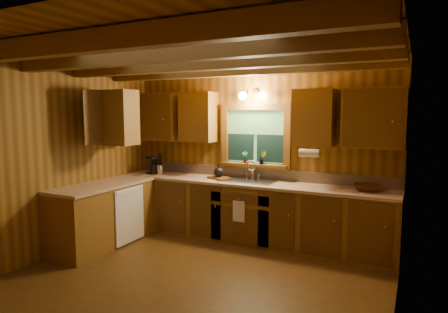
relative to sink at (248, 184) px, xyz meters
name	(u,v)px	position (x,y,z in m)	size (l,w,h in m)	color
room	(192,168)	(0.00, -1.60, 0.44)	(4.20, 4.20, 4.20)	#4E3213
ceiling_beams	(191,58)	(0.00, -1.60, 1.63)	(4.20, 2.54, 0.18)	brown
base_cabinets	(209,213)	(-0.49, -0.32, -0.43)	(4.20, 2.22, 0.86)	brown
countertop	(210,183)	(-0.48, -0.31, 0.02)	(4.20, 2.24, 0.04)	tan
backsplash	(255,173)	(0.00, 0.28, 0.12)	(4.20, 0.02, 0.16)	tan
dishwasher_panel	(130,215)	(-1.47, -0.92, -0.43)	(0.02, 0.60, 0.80)	white
upper_cabinets	(209,117)	(-0.56, -0.18, 0.98)	(4.19, 1.77, 0.78)	brown
window	(255,138)	(0.00, 0.26, 0.67)	(1.12, 0.08, 1.00)	brown
window_sill	(254,165)	(0.00, 0.22, 0.26)	(1.06, 0.14, 0.04)	brown
wall_sconce	(253,95)	(0.00, 0.14, 1.31)	(0.45, 0.21, 0.17)	black
paper_towel_roll	(309,153)	(0.92, -0.07, 0.51)	(0.11, 0.11, 0.27)	white
dish_towel	(239,211)	(0.00, -0.34, -0.34)	(0.18, 0.01, 0.30)	white
sink	(248,184)	(0.00, 0.00, 0.00)	(0.82, 0.48, 0.43)	silver
coffee_maker	(155,165)	(-1.68, -0.02, 0.19)	(0.16, 0.21, 0.29)	black
utensil_crock	(160,169)	(-1.59, -0.01, 0.13)	(0.12, 0.12, 0.34)	silver
cutting_board	(219,178)	(-0.49, 0.00, 0.06)	(0.31, 0.22, 0.03)	#533411
teakettle	(219,172)	(-0.49, 0.00, 0.15)	(0.15, 0.15, 0.19)	black
wicker_basket	(367,188)	(1.66, 0.03, 0.09)	(0.35, 0.35, 0.09)	#48230C
potted_plant_left	(245,157)	(-0.15, 0.22, 0.38)	(0.10, 0.07, 0.18)	#533411
potted_plant_right	(262,158)	(0.14, 0.20, 0.38)	(0.11, 0.09, 0.20)	#533411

